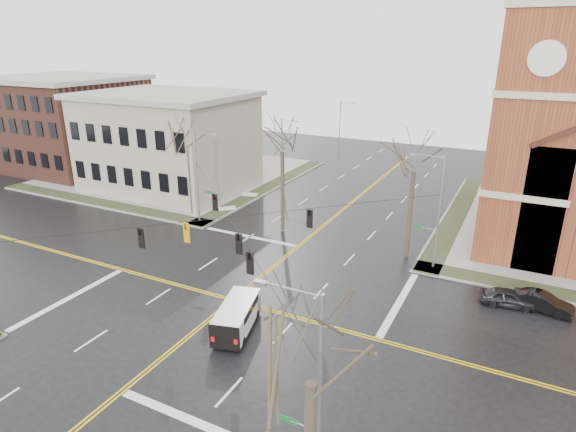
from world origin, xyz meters
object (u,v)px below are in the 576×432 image
at_px(tree_nw_far, 188,145).
at_px(tree_se, 311,369).
at_px(parked_car_a, 508,297).
at_px(tree_ne, 414,166).
at_px(signal_pole_ne, 437,210).
at_px(signal_pole_se, 315,394).
at_px(streetlight_north_b, 341,125).
at_px(signal_pole_nw, 198,175).
at_px(streetlight_north_a, 283,148).
at_px(tree_nw_near, 282,146).
at_px(cargo_van, 238,314).
at_px(parked_car_b, 542,302).

height_order(tree_nw_far, tree_se, tree_se).
bearing_deg(tree_nw_far, tree_se, -46.53).
relative_size(parked_car_a, tree_ne, 0.33).
relative_size(signal_pole_ne, signal_pole_se, 1.00).
bearing_deg(streetlight_north_b, tree_ne, -60.80).
distance_m(signal_pole_nw, streetlight_north_a, 16.52).
distance_m(streetlight_north_b, tree_nw_near, 35.83).
bearing_deg(cargo_van, signal_pole_ne, 42.50).
height_order(streetlight_north_b, tree_nw_near, tree_nw_near).
bearing_deg(tree_nw_near, streetlight_north_b, 102.47).
distance_m(signal_pole_ne, streetlight_north_b, 42.61).
bearing_deg(signal_pole_nw, tree_nw_near, 11.55).
relative_size(streetlight_north_b, cargo_van, 1.56).
bearing_deg(tree_ne, streetlight_north_a, 142.27).
xyz_separation_m(signal_pole_se, cargo_van, (-9.05, 8.63, -3.87)).
bearing_deg(streetlight_north_a, parked_car_a, -35.75).
height_order(signal_pole_ne, streetlight_north_b, signal_pole_ne).
distance_m(cargo_van, tree_ne, 18.33).
distance_m(signal_pole_se, tree_nw_far, 35.11).
bearing_deg(tree_se, parked_car_b, 72.85).
bearing_deg(tree_ne, cargo_van, -113.38).
xyz_separation_m(tree_nw_far, tree_nw_near, (10.62, 0.07, 0.87)).
bearing_deg(signal_pole_ne, parked_car_a, -31.14).
height_order(signal_pole_se, streetlight_north_a, signal_pole_se).
height_order(parked_car_b, tree_ne, tree_ne).
relative_size(signal_pole_se, streetlight_north_b, 1.12).
bearing_deg(signal_pole_ne, cargo_van, -122.19).
bearing_deg(signal_pole_nw, signal_pole_se, -45.45).
distance_m(signal_pole_se, tree_ne, 24.55).
xyz_separation_m(parked_car_b, tree_se, (-6.95, -22.52, 7.67)).
relative_size(tree_nw_far, tree_ne, 0.93).
xyz_separation_m(signal_pole_ne, parked_car_b, (7.98, -3.22, -4.32)).
distance_m(signal_pole_nw, streetlight_north_b, 36.51).
relative_size(signal_pole_nw, cargo_van, 1.76).
height_order(signal_pole_nw, streetlight_north_a, signal_pole_nw).
bearing_deg(signal_pole_se, streetlight_north_a, 119.09).
height_order(signal_pole_nw, cargo_van, signal_pole_nw).
relative_size(cargo_van, parked_car_b, 1.34).
height_order(signal_pole_se, tree_ne, tree_ne).
bearing_deg(parked_car_b, parked_car_a, 107.79).
distance_m(signal_pole_ne, parked_car_b, 9.63).
relative_size(signal_pole_se, tree_ne, 0.83).
xyz_separation_m(signal_pole_se, tree_nw_far, (-24.90, 24.63, 2.37)).
height_order(signal_pole_nw, signal_pole_se, same).
xyz_separation_m(signal_pole_ne, signal_pole_se, (0.00, -23.00, 0.00)).
relative_size(parked_car_a, parked_car_b, 0.94).
height_order(tree_nw_near, tree_se, tree_se).
distance_m(signal_pole_nw, tree_nw_far, 3.66).
height_order(streetlight_north_b, cargo_van, streetlight_north_b).
height_order(signal_pole_ne, tree_nw_near, tree_nw_near).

